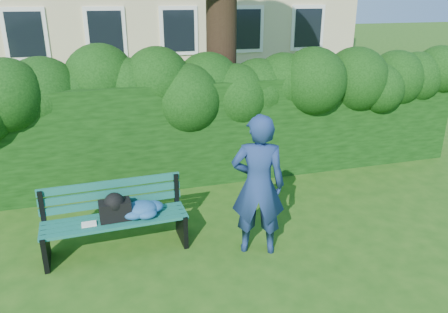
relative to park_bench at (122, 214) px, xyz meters
name	(u,v)px	position (x,y,z in m)	size (l,w,h in m)	color
ground	(236,234)	(1.54, -0.08, -0.50)	(80.00, 80.00, 0.00)	#225012
hedge	(198,129)	(1.54, 2.12, 0.40)	(10.00, 1.00, 1.80)	black
park_bench	(122,214)	(0.00, 0.00, 0.00)	(1.84, 0.62, 0.89)	#10534D
man_reading	(258,186)	(1.67, -0.53, 0.43)	(0.67, 0.44, 1.85)	navy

